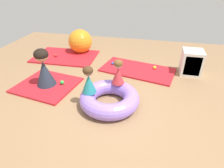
% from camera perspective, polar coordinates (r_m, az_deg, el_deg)
% --- Properties ---
extents(ground_plane, '(8.00, 8.00, 0.00)m').
position_cam_1_polar(ground_plane, '(3.34, -0.48, -7.29)').
color(ground_plane, '#93704C').
extents(gym_mat_center_rear, '(1.84, 1.22, 0.04)m').
position_cam_1_polar(gym_mat_center_rear, '(4.60, 7.63, 4.24)').
color(gym_mat_center_rear, red).
rests_on(gym_mat_center_rear, ground).
extents(gym_mat_near_right, '(1.68, 1.15, 0.04)m').
position_cam_1_polar(gym_mat_near_right, '(5.47, -13.79, 8.06)').
color(gym_mat_near_right, red).
rests_on(gym_mat_near_right, ground).
extents(gym_mat_far_right, '(1.30, 1.21, 0.04)m').
position_cam_1_polar(gym_mat_far_right, '(4.17, -18.89, -0.27)').
color(gym_mat_far_right, red).
rests_on(gym_mat_far_right, ground).
extents(inflatable_cushion, '(1.05, 1.05, 0.28)m').
position_cam_1_polar(inflatable_cushion, '(3.34, -0.76, -4.35)').
color(inflatable_cushion, '#9975EA').
rests_on(inflatable_cushion, ground).
extents(child_in_red, '(0.28, 0.28, 0.46)m').
position_cam_1_polar(child_in_red, '(3.41, 1.85, 3.64)').
color(child_in_red, red).
rests_on(child_in_red, inflatable_cushion).
extents(child_in_teal, '(0.29, 0.29, 0.48)m').
position_cam_1_polar(child_in_teal, '(3.16, -7.06, 1.24)').
color(child_in_teal, teal).
rests_on(child_in_teal, inflatable_cushion).
extents(adult_seated, '(0.53, 0.53, 0.77)m').
position_cam_1_polar(adult_seated, '(3.99, -19.83, 4.56)').
color(adult_seated, '#232D3D').
rests_on(adult_seated, gym_mat_far_right).
extents(play_ball_red, '(0.08, 0.08, 0.08)m').
position_cam_1_polar(play_ball_red, '(5.45, -16.54, 8.28)').
color(play_ball_red, red).
rests_on(play_ball_red, gym_mat_near_right).
extents(play_ball_blue, '(0.07, 0.07, 0.07)m').
position_cam_1_polar(play_ball_blue, '(4.77, 0.22, 6.26)').
color(play_ball_blue, blue).
rests_on(play_ball_blue, gym_mat_center_rear).
extents(play_ball_yellow, '(0.08, 0.08, 0.08)m').
position_cam_1_polar(play_ball_yellow, '(4.65, 12.70, 4.86)').
color(play_ball_yellow, yellow).
rests_on(play_ball_yellow, gym_mat_center_rear).
extents(play_ball_green, '(0.09, 0.09, 0.09)m').
position_cam_1_polar(play_ball_green, '(4.05, -14.76, 0.46)').
color(play_ball_green, green).
rests_on(play_ball_green, gym_mat_far_right).
extents(exercise_ball_large, '(0.67, 0.67, 0.67)m').
position_cam_1_polar(exercise_ball_large, '(5.60, -9.52, 12.53)').
color(exercise_ball_large, orange).
rests_on(exercise_ball_large, ground).
extents(storage_cube, '(0.44, 0.44, 0.56)m').
position_cam_1_polar(storage_cube, '(4.66, 22.76, 5.88)').
color(storage_cube, white).
rests_on(storage_cube, ground).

